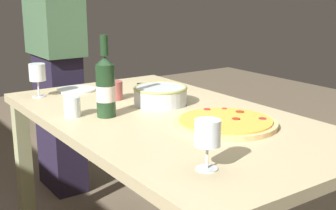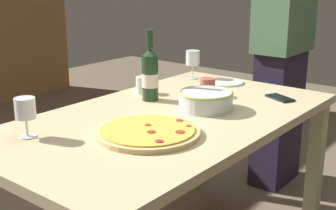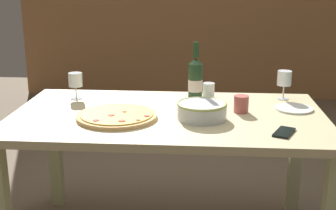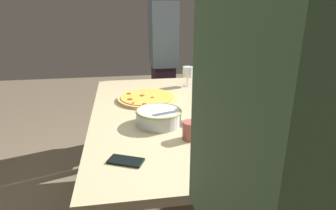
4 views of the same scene
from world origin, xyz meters
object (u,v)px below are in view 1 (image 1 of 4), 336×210
object	(u,v)px
dining_table	(168,136)
cup_ceramic	(115,90)
cup_amber	(72,107)
pizza	(225,123)
wine_bottle	(106,86)
wine_glass_near_pizza	(207,135)
cell_phone	(151,85)
person_guest_left	(56,49)
side_plate	(76,90)
serving_bowl	(160,95)
wine_glass_by_bottle	(37,74)

from	to	relation	value
dining_table	cup_ceramic	world-z (taller)	cup_ceramic
cup_amber	pizza	bearing A→B (deg)	-136.47
wine_bottle	wine_glass_near_pizza	bearing A→B (deg)	178.08
cell_phone	person_guest_left	distance (m)	0.70
cup_ceramic	side_plate	size ratio (longest dim) A/B	0.45
dining_table	serving_bowl	xyz separation A→B (m)	(0.17, -0.08, 0.14)
person_guest_left	pizza	bearing A→B (deg)	3.79
pizza	side_plate	size ratio (longest dim) A/B	2.02
wine_bottle	serving_bowl	bearing A→B (deg)	-82.58
dining_table	wine_bottle	size ratio (longest dim) A/B	4.75
cup_amber	serving_bowl	bearing A→B (deg)	-95.14
person_guest_left	cup_amber	bearing A→B (deg)	-19.25
wine_glass_near_pizza	cell_phone	world-z (taller)	wine_glass_near_pizza
serving_bowl	cup_amber	world-z (taller)	cup_amber
wine_glass_near_pizza	person_guest_left	size ratio (longest dim) A/B	0.09
wine_glass_near_pizza	person_guest_left	world-z (taller)	person_guest_left
cup_ceramic	wine_glass_by_bottle	bearing A→B (deg)	47.01
dining_table	cell_phone	world-z (taller)	cell_phone
dining_table	side_plate	bearing A→B (deg)	10.37
wine_bottle	cup_amber	distance (m)	0.16
cup_ceramic	person_guest_left	distance (m)	0.80
dining_table	wine_glass_near_pizza	bearing A→B (deg)	156.17
cup_ceramic	side_plate	distance (m)	0.30
wine_bottle	wine_glass_by_bottle	world-z (taller)	wine_bottle
serving_bowl	wine_glass_by_bottle	world-z (taller)	wine_glass_by_bottle
pizza	side_plate	xyz separation A→B (m)	(0.90, 0.22, -0.01)
wine_glass_near_pizza	cell_phone	bearing A→B (deg)	-24.86
wine_glass_near_pizza	serving_bowl	bearing A→B (deg)	-23.94
cup_amber	side_plate	size ratio (longest dim) A/B	0.42
wine_glass_by_bottle	cup_amber	distance (m)	0.43
person_guest_left	side_plate	bearing A→B (deg)	-11.88
wine_bottle	wine_glass_near_pizza	distance (m)	0.68
wine_glass_by_bottle	person_guest_left	xyz separation A→B (m)	(0.53, -0.30, 0.04)
pizza	person_guest_left	distance (m)	1.42
wine_glass_by_bottle	cup_amber	size ratio (longest dim) A/B	1.95
person_guest_left	wine_bottle	bearing A→B (deg)	-11.83
serving_bowl	side_plate	xyz separation A→B (m)	(0.49, 0.20, -0.04)
wine_bottle	cup_ceramic	distance (m)	0.30
side_plate	person_guest_left	distance (m)	0.54
wine_glass_near_pizza	wine_glass_by_bottle	xyz separation A→B (m)	(1.18, 0.09, 0.01)
wine_bottle	wine_glass_near_pizza	xyz separation A→B (m)	(-0.68, 0.02, -0.02)
dining_table	cell_phone	bearing A→B (deg)	-25.88
serving_bowl	cell_phone	bearing A→B (deg)	-26.61
dining_table	cup_ceramic	size ratio (longest dim) A/B	18.15
dining_table	wine_glass_near_pizza	world-z (taller)	wine_glass_near_pizza
wine_bottle	side_plate	xyz separation A→B (m)	(0.52, -0.10, -0.12)
cell_phone	person_guest_left	xyz separation A→B (m)	(0.62, 0.29, 0.15)
cup_amber	cup_ceramic	distance (m)	0.33
cup_ceramic	serving_bowl	bearing A→B (deg)	-147.84
side_plate	wine_glass_by_bottle	bearing A→B (deg)	96.56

